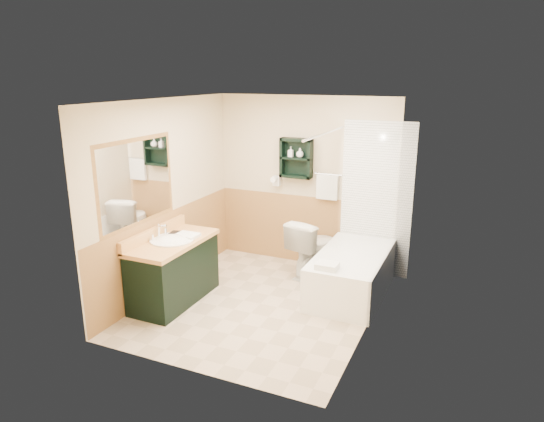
{
  "coord_description": "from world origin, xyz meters",
  "views": [
    {
      "loc": [
        2.28,
        -4.81,
        2.68
      ],
      "look_at": [
        0.07,
        0.2,
        1.12
      ],
      "focal_mm": 32.0,
      "sensor_mm": 36.0,
      "label": 1
    }
  ],
  "objects_px": {
    "vanity_book": "(168,226)",
    "soap_bottle_b": "(300,154)",
    "vanity": "(174,271)",
    "toilet": "(313,247)",
    "wall_shelf": "(296,158)",
    "bathtub": "(351,274)",
    "soap_bottle_a": "(291,154)",
    "hair_dryer": "(277,181)"
  },
  "relations": [
    {
      "from": "vanity_book",
      "to": "wall_shelf",
      "type": "bearing_deg",
      "value": 46.42
    },
    {
      "from": "hair_dryer",
      "to": "toilet",
      "type": "bearing_deg",
      "value": -25.72
    },
    {
      "from": "hair_dryer",
      "to": "vanity_book",
      "type": "xyz_separation_m",
      "value": [
        -0.76,
        -1.59,
        -0.31
      ]
    },
    {
      "from": "toilet",
      "to": "soap_bottle_a",
      "type": "relative_size",
      "value": 5.73
    },
    {
      "from": "vanity",
      "to": "toilet",
      "type": "height_order",
      "value": "toilet"
    },
    {
      "from": "vanity",
      "to": "toilet",
      "type": "relative_size",
      "value": 1.52
    },
    {
      "from": "hair_dryer",
      "to": "vanity_book",
      "type": "relative_size",
      "value": 1.1
    },
    {
      "from": "bathtub",
      "to": "vanity_book",
      "type": "distance_m",
      "value": 2.34
    },
    {
      "from": "vanity_book",
      "to": "soap_bottle_b",
      "type": "height_order",
      "value": "soap_bottle_b"
    },
    {
      "from": "wall_shelf",
      "to": "vanity",
      "type": "xyz_separation_m",
      "value": [
        -0.89,
        -1.74,
        -1.16
      ]
    },
    {
      "from": "wall_shelf",
      "to": "soap_bottle_a",
      "type": "xyz_separation_m",
      "value": [
        -0.08,
        -0.01,
        0.05
      ]
    },
    {
      "from": "wall_shelf",
      "to": "vanity_book",
      "type": "distance_m",
      "value": 2.0
    },
    {
      "from": "wall_shelf",
      "to": "bathtub",
      "type": "xyz_separation_m",
      "value": [
        1.03,
        -0.69,
        -1.28
      ]
    },
    {
      "from": "hair_dryer",
      "to": "soap_bottle_b",
      "type": "distance_m",
      "value": 0.55
    },
    {
      "from": "wall_shelf",
      "to": "toilet",
      "type": "height_order",
      "value": "wall_shelf"
    },
    {
      "from": "vanity_book",
      "to": "bathtub",
      "type": "bearing_deg",
      "value": 13.31
    },
    {
      "from": "bathtub",
      "to": "toilet",
      "type": "relative_size",
      "value": 1.87
    },
    {
      "from": "bathtub",
      "to": "soap_bottle_a",
      "type": "height_order",
      "value": "soap_bottle_a"
    },
    {
      "from": "bathtub",
      "to": "toilet",
      "type": "xyz_separation_m",
      "value": [
        -0.64,
        0.39,
        0.12
      ]
    },
    {
      "from": "soap_bottle_b",
      "to": "vanity_book",
      "type": "bearing_deg",
      "value": -125.61
    },
    {
      "from": "vanity_book",
      "to": "vanity",
      "type": "bearing_deg",
      "value": -55.71
    },
    {
      "from": "soap_bottle_a",
      "to": "hair_dryer",
      "type": "bearing_deg",
      "value": 172.24
    },
    {
      "from": "vanity_book",
      "to": "soap_bottle_b",
      "type": "xyz_separation_m",
      "value": [
        1.12,
        1.56,
        0.73
      ]
    },
    {
      "from": "bathtub",
      "to": "toilet",
      "type": "distance_m",
      "value": 0.76
    },
    {
      "from": "wall_shelf",
      "to": "vanity",
      "type": "height_order",
      "value": "wall_shelf"
    },
    {
      "from": "vanity",
      "to": "toilet",
      "type": "distance_m",
      "value": 1.92
    },
    {
      "from": "wall_shelf",
      "to": "soap_bottle_b",
      "type": "distance_m",
      "value": 0.09
    },
    {
      "from": "wall_shelf",
      "to": "bathtub",
      "type": "height_order",
      "value": "wall_shelf"
    },
    {
      "from": "vanity_book",
      "to": "soap_bottle_b",
      "type": "bearing_deg",
      "value": 44.92
    },
    {
      "from": "vanity_book",
      "to": "toilet",
      "type": "bearing_deg",
      "value": 31.67
    },
    {
      "from": "wall_shelf",
      "to": "soap_bottle_a",
      "type": "bearing_deg",
      "value": -176.42
    },
    {
      "from": "toilet",
      "to": "soap_bottle_b",
      "type": "height_order",
      "value": "soap_bottle_b"
    },
    {
      "from": "vanity",
      "to": "soap_bottle_b",
      "type": "height_order",
      "value": "soap_bottle_b"
    },
    {
      "from": "wall_shelf",
      "to": "soap_bottle_a",
      "type": "distance_m",
      "value": 0.09
    },
    {
      "from": "hair_dryer",
      "to": "toilet",
      "type": "xyz_separation_m",
      "value": [
        0.68,
        -0.33,
        -0.81
      ]
    },
    {
      "from": "soap_bottle_a",
      "to": "vanity_book",
      "type": "bearing_deg",
      "value": -122.15
    },
    {
      "from": "wall_shelf",
      "to": "hair_dryer",
      "type": "bearing_deg",
      "value": 175.24
    },
    {
      "from": "bathtub",
      "to": "soap_bottle_b",
      "type": "xyz_separation_m",
      "value": [
        -0.97,
        0.68,
        1.35
      ]
    },
    {
      "from": "hair_dryer",
      "to": "vanity",
      "type": "bearing_deg",
      "value": -108.66
    },
    {
      "from": "hair_dryer",
      "to": "bathtub",
      "type": "distance_m",
      "value": 1.77
    },
    {
      "from": "wall_shelf",
      "to": "bathtub",
      "type": "bearing_deg",
      "value": -33.92
    },
    {
      "from": "wall_shelf",
      "to": "vanity_book",
      "type": "bearing_deg",
      "value": -124.11
    }
  ]
}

